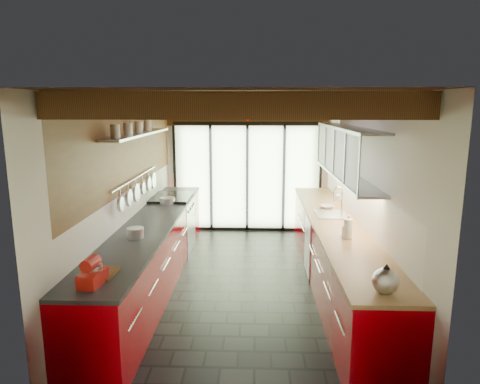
{
  "coord_description": "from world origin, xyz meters",
  "views": [
    {
      "loc": [
        0.16,
        -5.68,
        2.47
      ],
      "look_at": [
        -0.06,
        0.4,
        1.25
      ],
      "focal_mm": 32.0,
      "sensor_mm": 36.0,
      "label": 1
    }
  ],
  "objects": [
    {
      "name": "ground",
      "position": [
        0.0,
        0.0,
        0.0
      ],
      "size": [
        5.5,
        5.5,
        0.0
      ],
      "primitive_type": "plane",
      "color": "black",
      "rests_on": "ground"
    },
    {
      "name": "stand_mixer",
      "position": [
        -1.27,
        -2.17,
        1.02
      ],
      "size": [
        0.2,
        0.31,
        0.26
      ],
      "color": "red",
      "rests_on": "left_counter"
    },
    {
      "name": "range_stove",
      "position": [
        -1.28,
        1.45,
        0.47
      ],
      "size": [
        0.66,
        0.9,
        0.97
      ],
      "color": "silver",
      "rests_on": "ground"
    },
    {
      "name": "upper_cabinets_right",
      "position": [
        1.43,
        0.3,
        1.85
      ],
      "size": [
        0.34,
        3.0,
        3.0
      ],
      "color": "silver",
      "rests_on": "ground"
    },
    {
      "name": "pot_small",
      "position": [
        -1.27,
        1.06,
        0.97
      ],
      "size": [
        0.26,
        0.26,
        0.1
      ],
      "primitive_type": "cylinder",
      "rotation": [
        0.0,
        0.0,
        0.03
      ],
      "color": "silver",
      "rests_on": "left_counter"
    },
    {
      "name": "right_counter",
      "position": [
        1.27,
        0.0,
        0.46
      ],
      "size": [
        0.68,
        5.0,
        0.92
      ],
      "color": "#9C0007",
      "rests_on": "ground"
    },
    {
      "name": "pot_large",
      "position": [
        -1.27,
        -0.82,
        0.98
      ],
      "size": [
        0.25,
        0.25,
        0.13
      ],
      "primitive_type": "cylinder",
      "rotation": [
        0.0,
        0.0,
        -0.32
      ],
      "color": "silver",
      "rests_on": "left_counter"
    },
    {
      "name": "kettle",
      "position": [
        1.27,
        -2.25,
        1.04
      ],
      "size": [
        0.26,
        0.3,
        0.27
      ],
      "color": "silver",
      "rests_on": "right_counter"
    },
    {
      "name": "left_wall_fixtures",
      "position": [
        -1.47,
        0.25,
        1.8
      ],
      "size": [
        0.28,
        2.6,
        0.96
      ],
      "color": "silver",
      "rests_on": "ground"
    },
    {
      "name": "left_counter",
      "position": [
        -1.28,
        0.0,
        0.46
      ],
      "size": [
        0.68,
        5.0,
        0.92
      ],
      "color": "#9C0007",
      "rests_on": "ground"
    },
    {
      "name": "soap_bottle",
      "position": [
        1.27,
        -0.66,
        1.01
      ],
      "size": [
        0.1,
        0.1,
        0.18
      ],
      "primitive_type": "imported",
      "rotation": [
        0.0,
        0.0,
        0.28
      ],
      "color": "silver",
      "rests_on": "right_counter"
    },
    {
      "name": "bowl",
      "position": [
        1.27,
        0.8,
        0.95
      ],
      "size": [
        0.23,
        0.23,
        0.05
      ],
      "primitive_type": "imported",
      "rotation": [
        0.0,
        0.0,
        0.12
      ],
      "color": "silver",
      "rests_on": "right_counter"
    },
    {
      "name": "cutting_board",
      "position": [
        -1.27,
        -1.96,
        0.93
      ],
      "size": [
        0.25,
        0.34,
        0.03
      ],
      "primitive_type": "cube",
      "rotation": [
        0.0,
        0.0,
        -0.04
      ],
      "color": "brown",
      "rests_on": "left_counter"
    },
    {
      "name": "glass_door",
      "position": [
        0.0,
        2.69,
        1.66
      ],
      "size": [
        2.95,
        0.1,
        2.9
      ],
      "color": "#C6EAAD",
      "rests_on": "ground"
    },
    {
      "name": "sink_assembly",
      "position": [
        1.29,
        0.4,
        0.96
      ],
      "size": [
        0.45,
        0.52,
        0.43
      ],
      "color": "silver",
      "rests_on": "right_counter"
    },
    {
      "name": "room_shell",
      "position": [
        0.0,
        0.0,
        1.65
      ],
      "size": [
        5.5,
        5.5,
        5.5
      ],
      "color": "silver",
      "rests_on": "ground"
    },
    {
      "name": "paper_towel",
      "position": [
        1.27,
        -0.74,
        1.04
      ],
      "size": [
        0.12,
        0.12,
        0.28
      ],
      "color": "white",
      "rests_on": "right_counter"
    },
    {
      "name": "ceiling_beams",
      "position": [
        -0.0,
        0.38,
        2.46
      ],
      "size": [
        3.14,
        5.06,
        4.9
      ],
      "color": "#593316",
      "rests_on": "ground"
    }
  ]
}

